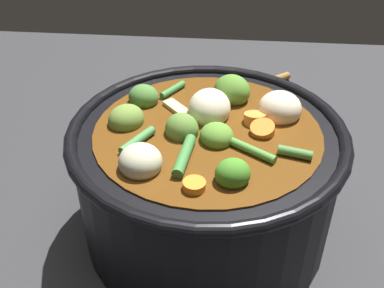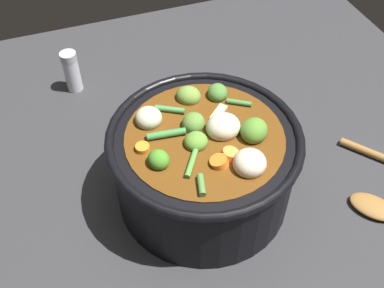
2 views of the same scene
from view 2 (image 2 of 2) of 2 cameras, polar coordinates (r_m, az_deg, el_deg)
ground_plane at (r=0.75m, az=1.37°, el=-6.10°), size 1.10×1.10×0.00m
cooking_pot at (r=0.69m, az=1.49°, el=-2.45°), size 0.28×0.28×0.16m
wooden_spoon at (r=0.81m, az=22.36°, el=-5.01°), size 0.19×0.19×0.01m
salt_shaker at (r=0.93m, az=-14.66°, el=8.70°), size 0.03×0.03×0.08m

